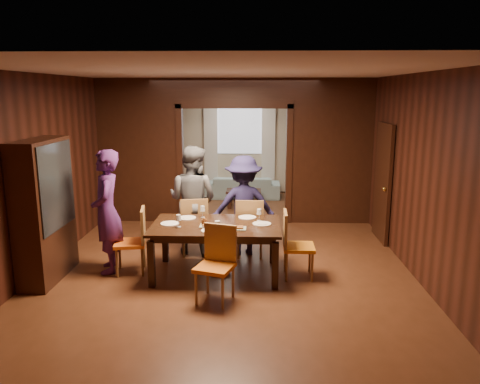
{
  "coord_description": "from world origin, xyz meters",
  "views": [
    {
      "loc": [
        0.45,
        -7.76,
        2.63
      ],
      "look_at": [
        0.18,
        -0.4,
        1.05
      ],
      "focal_mm": 35.0,
      "sensor_mm": 36.0,
      "label": 1
    }
  ],
  "objects_px": {
    "chair_near": "(215,265)",
    "hutch": "(44,210)",
    "person_purple": "(107,212)",
    "person_navy": "(244,205)",
    "dining_table": "(216,249)",
    "coffee_table": "(244,199)",
    "sofa": "(243,187)",
    "chair_left": "(130,241)",
    "chair_far_l": "(194,225)",
    "person_grey": "(193,200)",
    "chair_far_r": "(250,227)",
    "chair_right": "(299,245)"
  },
  "relations": [
    {
      "from": "chair_near",
      "to": "hutch",
      "type": "relative_size",
      "value": 0.48
    },
    {
      "from": "person_purple",
      "to": "person_navy",
      "type": "bearing_deg",
      "value": 97.73
    },
    {
      "from": "dining_table",
      "to": "coffee_table",
      "type": "relative_size",
      "value": 2.31
    },
    {
      "from": "sofa",
      "to": "chair_left",
      "type": "height_order",
      "value": "chair_left"
    },
    {
      "from": "dining_table",
      "to": "hutch",
      "type": "height_order",
      "value": "hutch"
    },
    {
      "from": "person_purple",
      "to": "chair_far_l",
      "type": "height_order",
      "value": "person_purple"
    },
    {
      "from": "chair_far_l",
      "to": "hutch",
      "type": "height_order",
      "value": "hutch"
    },
    {
      "from": "person_grey",
      "to": "sofa",
      "type": "relative_size",
      "value": 0.95
    },
    {
      "from": "sofa",
      "to": "dining_table",
      "type": "height_order",
      "value": "dining_table"
    },
    {
      "from": "person_grey",
      "to": "person_navy",
      "type": "height_order",
      "value": "person_grey"
    },
    {
      "from": "chair_far_r",
      "to": "chair_near",
      "type": "xyz_separation_m",
      "value": [
        -0.42,
        -1.73,
        0.0
      ]
    },
    {
      "from": "hutch",
      "to": "chair_near",
      "type": "bearing_deg",
      "value": -15.63
    },
    {
      "from": "dining_table",
      "to": "person_navy",
      "type": "bearing_deg",
      "value": 67.98
    },
    {
      "from": "person_grey",
      "to": "person_navy",
      "type": "distance_m",
      "value": 0.85
    },
    {
      "from": "person_purple",
      "to": "sofa",
      "type": "distance_m",
      "value": 5.41
    },
    {
      "from": "person_grey",
      "to": "dining_table",
      "type": "xyz_separation_m",
      "value": [
        0.47,
        -0.98,
        -0.51
      ]
    },
    {
      "from": "person_grey",
      "to": "chair_right",
      "type": "bearing_deg",
      "value": 169.75
    },
    {
      "from": "chair_left",
      "to": "chair_right",
      "type": "height_order",
      "value": "same"
    },
    {
      "from": "coffee_table",
      "to": "chair_near",
      "type": "relative_size",
      "value": 0.82
    },
    {
      "from": "chair_near",
      "to": "chair_left",
      "type": "bearing_deg",
      "value": 163.09
    },
    {
      "from": "sofa",
      "to": "chair_near",
      "type": "distance_m",
      "value": 6.04
    },
    {
      "from": "person_grey",
      "to": "person_navy",
      "type": "bearing_deg",
      "value": -161.53
    },
    {
      "from": "person_navy",
      "to": "hutch",
      "type": "height_order",
      "value": "hutch"
    },
    {
      "from": "person_purple",
      "to": "chair_right",
      "type": "height_order",
      "value": "person_purple"
    },
    {
      "from": "chair_far_l",
      "to": "chair_far_r",
      "type": "relative_size",
      "value": 1.0
    },
    {
      "from": "chair_right",
      "to": "hutch",
      "type": "height_order",
      "value": "hutch"
    },
    {
      "from": "sofa",
      "to": "person_purple",
      "type": "bearing_deg",
      "value": 70.22
    },
    {
      "from": "sofa",
      "to": "hutch",
      "type": "relative_size",
      "value": 0.94
    },
    {
      "from": "person_purple",
      "to": "chair_left",
      "type": "height_order",
      "value": "person_purple"
    },
    {
      "from": "chair_right",
      "to": "hutch",
      "type": "xyz_separation_m",
      "value": [
        -3.59,
        -0.15,
        0.52
      ]
    },
    {
      "from": "chair_far_l",
      "to": "chair_far_r",
      "type": "bearing_deg",
      "value": 164.11
    },
    {
      "from": "person_purple",
      "to": "coffee_table",
      "type": "relative_size",
      "value": 2.28
    },
    {
      "from": "coffee_table",
      "to": "chair_far_l",
      "type": "height_order",
      "value": "chair_far_l"
    },
    {
      "from": "sofa",
      "to": "chair_left",
      "type": "xyz_separation_m",
      "value": [
        -1.5,
        -5.11,
        0.21
      ]
    },
    {
      "from": "chair_far_r",
      "to": "person_grey",
      "type": "bearing_deg",
      "value": -8.01
    },
    {
      "from": "person_grey",
      "to": "person_purple",
      "type": "bearing_deg",
      "value": 59.73
    },
    {
      "from": "chair_left",
      "to": "chair_near",
      "type": "relative_size",
      "value": 1.0
    },
    {
      "from": "person_purple",
      "to": "hutch",
      "type": "relative_size",
      "value": 0.91
    },
    {
      "from": "person_navy",
      "to": "chair_far_r",
      "type": "xyz_separation_m",
      "value": [
        0.11,
        -0.1,
        -0.33
      ]
    },
    {
      "from": "person_purple",
      "to": "chair_left",
      "type": "relative_size",
      "value": 1.88
    },
    {
      "from": "chair_far_l",
      "to": "hutch",
      "type": "bearing_deg",
      "value": 16.52
    },
    {
      "from": "person_purple",
      "to": "sofa",
      "type": "height_order",
      "value": "person_purple"
    },
    {
      "from": "coffee_table",
      "to": "person_navy",
      "type": "bearing_deg",
      "value": -88.4
    },
    {
      "from": "person_grey",
      "to": "hutch",
      "type": "distance_m",
      "value": 2.27
    },
    {
      "from": "chair_left",
      "to": "hutch",
      "type": "xyz_separation_m",
      "value": [
        -1.12,
        -0.24,
        0.52
      ]
    },
    {
      "from": "sofa",
      "to": "chair_far_r",
      "type": "bearing_deg",
      "value": 93.61
    },
    {
      "from": "person_navy",
      "to": "coffee_table",
      "type": "height_order",
      "value": "person_navy"
    },
    {
      "from": "coffee_table",
      "to": "person_purple",
      "type": "bearing_deg",
      "value": -115.22
    },
    {
      "from": "sofa",
      "to": "person_navy",
      "type": "bearing_deg",
      "value": 92.24
    },
    {
      "from": "person_grey",
      "to": "chair_far_r",
      "type": "distance_m",
      "value": 1.04
    }
  ]
}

